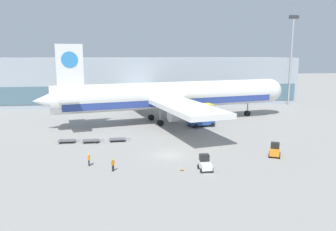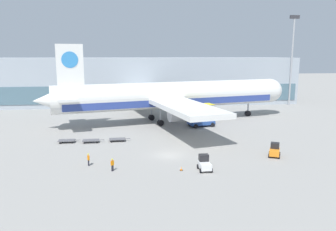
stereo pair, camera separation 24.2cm
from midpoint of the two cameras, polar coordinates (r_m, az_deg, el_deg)
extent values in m
plane|color=gray|center=(49.81, 0.12, -6.91)|extent=(400.00, 400.00, 0.00)
cube|color=#9EA8B2|center=(102.77, -3.72, 6.12)|extent=(90.00, 18.00, 14.00)
cube|color=slate|center=(94.04, -3.31, 3.78)|extent=(88.20, 0.20, 4.90)
cylinder|color=#9EA0A5|center=(103.61, 20.55, 8.56)|extent=(0.50, 0.50, 25.02)
cube|color=#333338|center=(104.11, 21.03, 15.72)|extent=(2.80, 0.50, 1.00)
cylinder|color=white|center=(73.18, 0.79, 3.62)|extent=(51.98, 17.24, 5.80)
cube|color=#2D428E|center=(73.35, 0.79, 2.61)|extent=(47.90, 16.20, 1.45)
sphere|color=white|center=(86.04, 17.19, 4.20)|extent=(5.68, 5.68, 5.68)
cone|color=white|center=(68.25, -20.02, 2.47)|extent=(7.45, 6.79, 5.51)
cube|color=white|center=(67.85, -16.85, 8.47)|extent=(5.17, 1.59, 8.00)
cylinder|color=#3384CC|center=(67.83, -16.89, 9.28)|extent=(3.24, 1.25, 3.20)
cube|color=white|center=(68.27, -17.43, 3.12)|extent=(6.41, 13.48, 0.50)
cube|color=white|center=(72.37, -1.13, 2.96)|extent=(18.50, 48.58, 0.90)
cylinder|color=#9EA0A5|center=(63.35, 1.90, 0.21)|extent=(4.72, 3.67, 2.80)
cylinder|color=#9EA0A5|center=(82.11, -3.47, 2.59)|extent=(4.72, 3.67, 2.80)
cylinder|color=#9EA0A5|center=(82.83, 13.63, 1.73)|extent=(0.36, 0.36, 4.00)
cylinder|color=black|center=(83.15, 13.57, 0.37)|extent=(1.47, 1.17, 1.30)
cylinder|color=#9EA0A5|center=(69.30, -1.46, 0.34)|extent=(0.36, 0.36, 4.00)
cylinder|color=black|center=(69.69, -1.46, -1.28)|extent=(1.47, 1.17, 1.30)
cylinder|color=#9EA0A5|center=(75.29, -3.06, 1.15)|extent=(0.36, 0.36, 4.00)
cylinder|color=black|center=(75.65, -3.04, -0.34)|extent=(1.47, 1.17, 1.30)
sphere|color=white|center=(104.62, -25.85, 4.18)|extent=(4.86, 4.86, 4.86)
cube|color=#284C99|center=(69.62, 5.65, -1.21)|extent=(5.74, 4.08, 0.70)
cube|color=#B2B2B7|center=(69.02, 5.70, 1.48)|extent=(5.45, 3.88, 0.30)
cube|color=yellow|center=(68.93, 5.71, 1.93)|extent=(5.45, 3.88, 0.08)
cube|color=#284C99|center=(69.27, 5.68, 0.27)|extent=(4.18, 1.10, 3.09)
cube|color=#284C99|center=(69.27, 5.68, 0.27)|extent=(4.18, 1.10, 3.09)
cylinder|color=black|center=(71.86, 6.52, -1.14)|extent=(0.96, 0.55, 0.90)
cylinder|color=black|center=(69.26, 7.64, -1.61)|extent=(0.96, 0.55, 0.90)
cylinder|color=black|center=(70.20, 3.68, -1.38)|extent=(0.96, 0.55, 0.90)
cylinder|color=black|center=(67.54, 4.72, -1.87)|extent=(0.96, 0.55, 0.90)
cube|color=orange|center=(51.41, 17.95, -6.07)|extent=(2.30, 2.69, 0.80)
cube|color=black|center=(51.81, 18.03, -4.97)|extent=(1.52, 1.37, 0.90)
cube|color=black|center=(52.67, 17.99, -5.99)|extent=(1.19, 0.72, 0.24)
cylinder|color=black|center=(52.31, 17.19, -6.20)|extent=(0.49, 0.64, 0.60)
cylinder|color=black|center=(52.28, 18.73, -6.29)|extent=(0.49, 0.64, 0.60)
cylinder|color=black|center=(50.77, 17.10, -6.70)|extent=(0.49, 0.64, 0.60)
cylinder|color=black|center=(50.74, 18.69, -6.80)|extent=(0.49, 0.64, 0.60)
cube|color=silver|center=(43.53, 6.35, -8.63)|extent=(1.41, 2.30, 0.80)
cube|color=black|center=(43.86, 6.17, -7.30)|extent=(1.24, 0.90, 0.90)
cube|color=black|center=(44.75, 5.96, -8.46)|extent=(1.26, 0.16, 0.24)
cylinder|color=black|center=(44.25, 5.19, -8.83)|extent=(0.24, 0.60, 0.60)
cylinder|color=black|center=(44.57, 6.97, -8.72)|extent=(0.24, 0.60, 0.60)
cylinder|color=black|center=(42.77, 5.67, -9.54)|extent=(0.24, 0.60, 0.60)
cylinder|color=black|center=(43.10, 7.51, -9.42)|extent=(0.24, 0.60, 0.60)
cube|color=#56565B|center=(59.09, -17.34, -4.17)|extent=(2.83, 1.55, 0.12)
cube|color=#56565B|center=(58.83, -15.56, -4.14)|extent=(0.90, 0.10, 0.08)
cylinder|color=black|center=(59.61, -16.31, -4.22)|extent=(0.36, 0.15, 0.36)
cylinder|color=black|center=(58.39, -16.47, -4.54)|extent=(0.36, 0.15, 0.36)
cylinder|color=black|center=(59.91, -18.17, -4.25)|extent=(0.36, 0.15, 0.36)
cylinder|color=black|center=(58.70, -18.37, -4.57)|extent=(0.36, 0.15, 0.36)
cube|color=#56565B|center=(58.06, -13.40, -4.23)|extent=(2.83, 1.55, 0.12)
cube|color=#56565B|center=(57.93, -11.57, -4.19)|extent=(0.90, 0.10, 0.08)
cylinder|color=black|center=(58.66, -12.38, -4.28)|extent=(0.36, 0.15, 0.36)
cylinder|color=black|center=(57.43, -12.46, -4.60)|extent=(0.36, 0.15, 0.36)
cylinder|color=black|center=(58.82, -14.29, -4.32)|extent=(0.36, 0.15, 0.36)
cylinder|color=black|center=(57.60, -14.41, -4.64)|extent=(0.36, 0.15, 0.36)
cube|color=#56565B|center=(58.04, -8.94, -4.07)|extent=(2.83, 1.55, 0.12)
cube|color=#56565B|center=(58.05, -7.11, -4.02)|extent=(0.90, 0.10, 0.08)
cylinder|color=black|center=(58.72, -7.97, -4.11)|extent=(0.36, 0.15, 0.36)
cylinder|color=black|center=(57.48, -7.95, -4.43)|extent=(0.36, 0.15, 0.36)
cylinder|color=black|center=(58.73, -9.89, -4.17)|extent=(0.36, 0.15, 0.36)
cylinder|color=black|center=(57.50, -9.91, -4.49)|extent=(0.36, 0.15, 0.36)
cylinder|color=black|center=(43.82, -9.62, -9.00)|extent=(0.14, 0.14, 0.81)
cylinder|color=black|center=(43.69, -9.81, -9.06)|extent=(0.14, 0.14, 0.81)
cube|color=orange|center=(43.52, -9.74, -8.15)|extent=(0.41, 0.41, 0.61)
cylinder|color=orange|center=(43.66, -9.51, -8.04)|extent=(0.09, 0.09, 0.55)
cylinder|color=orange|center=(43.36, -9.98, -8.19)|extent=(0.09, 0.09, 0.55)
sphere|color=tan|center=(43.39, -9.76, -7.63)|extent=(0.22, 0.22, 0.22)
sphere|color=yellow|center=(43.37, -9.76, -7.56)|extent=(0.21, 0.21, 0.21)
cylinder|color=black|center=(46.46, -13.78, -7.99)|extent=(0.14, 0.14, 0.84)
cylinder|color=black|center=(46.28, -13.70, -8.07)|extent=(0.14, 0.14, 0.84)
cube|color=orange|center=(46.14, -13.78, -7.17)|extent=(0.34, 0.42, 0.63)
cylinder|color=orange|center=(46.35, -13.87, -7.05)|extent=(0.09, 0.09, 0.56)
cylinder|color=orange|center=(45.91, -13.69, -7.21)|extent=(0.09, 0.09, 0.56)
sphere|color=#DBB28E|center=(46.02, -13.80, -6.66)|extent=(0.23, 0.23, 0.23)
sphere|color=yellow|center=(46.00, -13.81, -6.59)|extent=(0.22, 0.22, 0.22)
cube|color=black|center=(43.55, 2.26, -9.51)|extent=(0.40, 0.40, 0.04)
cone|color=orange|center=(43.46, 2.27, -9.17)|extent=(0.32, 0.32, 0.51)
cylinder|color=white|center=(43.45, 2.27, -9.14)|extent=(0.19, 0.19, 0.07)
camera|label=1|loc=(0.12, -90.12, -0.02)|focal=35.00mm
camera|label=2|loc=(0.12, 89.88, 0.02)|focal=35.00mm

